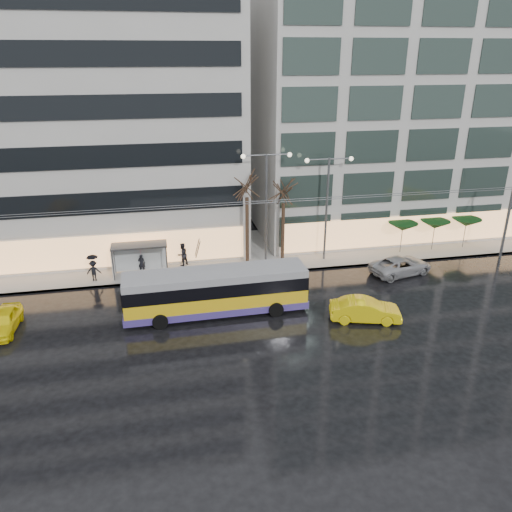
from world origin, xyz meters
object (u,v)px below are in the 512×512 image
object	(u,v)px
bus_shelter	(135,252)
street_lamp_near	(266,194)
taxi_a	(3,321)
trolleybus	(216,293)

from	to	relation	value
bus_shelter	street_lamp_near	bearing A→B (deg)	0.63
taxi_a	bus_shelter	bearing A→B (deg)	42.65
trolleybus	taxi_a	xyz separation A→B (m)	(-13.36, 0.30, -0.81)
trolleybus	taxi_a	size ratio (longest dim) A/B	2.96
street_lamp_near	trolleybus	bearing A→B (deg)	-123.94
trolleybus	street_lamp_near	size ratio (longest dim) A/B	1.34
bus_shelter	street_lamp_near	size ratio (longest dim) A/B	0.47
street_lamp_near	bus_shelter	bearing A→B (deg)	-179.37
trolleybus	taxi_a	world-z (taller)	trolleybus
taxi_a	trolleybus	bearing A→B (deg)	0.10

